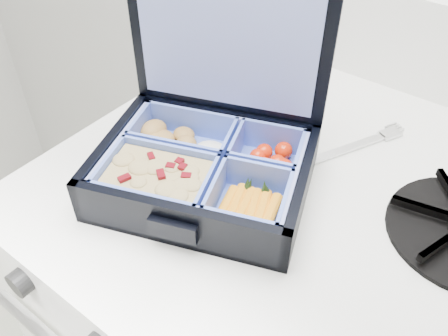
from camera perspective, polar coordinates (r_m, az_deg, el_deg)
The scene contains 3 objects.
bento_box at distance 0.55m, azimuth -2.37°, elevation -0.30°, with size 0.24×0.19×0.06m, color black, non-canonical shape.
burner_grate_rear at distance 0.81m, azimuth 3.67°, elevation 13.14°, with size 0.16×0.16×0.02m, color black.
fork at distance 0.63m, azimuth 13.84°, elevation 2.02°, with size 0.02×0.17×0.01m, color silver, non-canonical shape.
Camera 1 is at (-0.26, 1.26, 1.31)m, focal length 38.00 mm.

